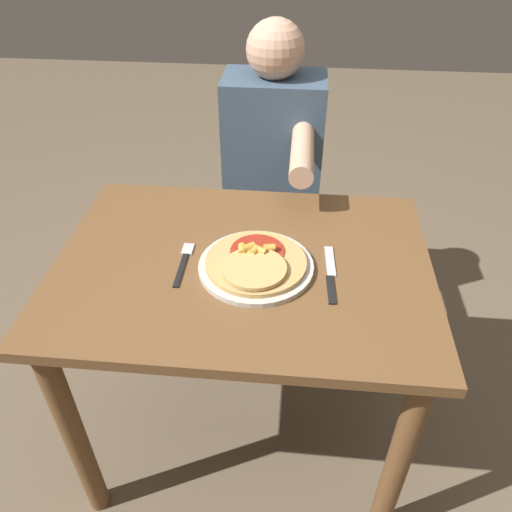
{
  "coord_description": "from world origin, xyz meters",
  "views": [
    {
      "loc": [
        0.13,
        -0.99,
        1.56
      ],
      "look_at": [
        0.04,
        -0.02,
        0.8
      ],
      "focal_mm": 35.0,
      "sensor_mm": 36.0,
      "label": 1
    }
  ],
  "objects_px": {
    "pizza": "(256,262)",
    "knife": "(331,275)",
    "person_diner": "(273,167)",
    "fork": "(184,261)",
    "plate": "(256,266)",
    "dining_table": "(243,302)"
  },
  "relations": [
    {
      "from": "plate",
      "to": "fork",
      "type": "relative_size",
      "value": 1.66
    },
    {
      "from": "dining_table",
      "to": "knife",
      "type": "bearing_deg",
      "value": -8.71
    },
    {
      "from": "dining_table",
      "to": "fork",
      "type": "height_order",
      "value": "fork"
    },
    {
      "from": "plate",
      "to": "knife",
      "type": "bearing_deg",
      "value": -2.95
    },
    {
      "from": "plate",
      "to": "knife",
      "type": "height_order",
      "value": "plate"
    },
    {
      "from": "dining_table",
      "to": "plate",
      "type": "relative_size",
      "value": 3.33
    },
    {
      "from": "pizza",
      "to": "fork",
      "type": "bearing_deg",
      "value": 175.93
    },
    {
      "from": "dining_table",
      "to": "fork",
      "type": "distance_m",
      "value": 0.21
    },
    {
      "from": "pizza",
      "to": "fork",
      "type": "relative_size",
      "value": 1.46
    },
    {
      "from": "pizza",
      "to": "knife",
      "type": "distance_m",
      "value": 0.19
    },
    {
      "from": "pizza",
      "to": "person_diner",
      "type": "bearing_deg",
      "value": 89.88
    },
    {
      "from": "pizza",
      "to": "knife",
      "type": "xyz_separation_m",
      "value": [
        0.19,
        -0.0,
        -0.02
      ]
    },
    {
      "from": "plate",
      "to": "knife",
      "type": "distance_m",
      "value": 0.19
    },
    {
      "from": "plate",
      "to": "person_diner",
      "type": "bearing_deg",
      "value": 89.9
    },
    {
      "from": "person_diner",
      "to": "fork",
      "type": "bearing_deg",
      "value": -106.41
    },
    {
      "from": "plate",
      "to": "person_diner",
      "type": "xyz_separation_m",
      "value": [
        0.0,
        0.65,
        -0.07
      ]
    },
    {
      "from": "dining_table",
      "to": "fork",
      "type": "xyz_separation_m",
      "value": [
        -0.15,
        -0.02,
        0.15
      ]
    },
    {
      "from": "knife",
      "to": "person_diner",
      "type": "bearing_deg",
      "value": 105.82
    },
    {
      "from": "dining_table",
      "to": "fork",
      "type": "relative_size",
      "value": 5.53
    },
    {
      "from": "dining_table",
      "to": "person_diner",
      "type": "distance_m",
      "value": 0.63
    },
    {
      "from": "plate",
      "to": "fork",
      "type": "bearing_deg",
      "value": 177.58
    },
    {
      "from": "dining_table",
      "to": "person_diner",
      "type": "xyz_separation_m",
      "value": [
        0.04,
        0.62,
        0.08
      ]
    }
  ]
}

